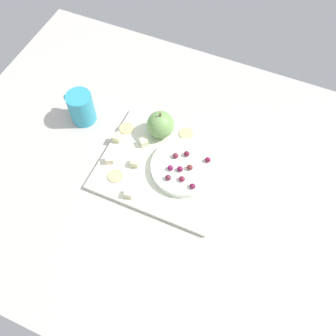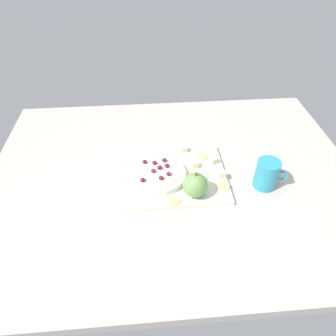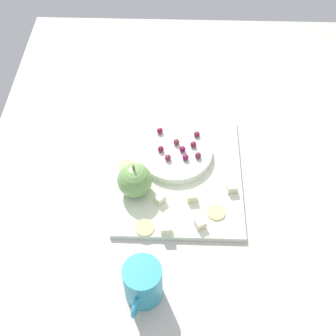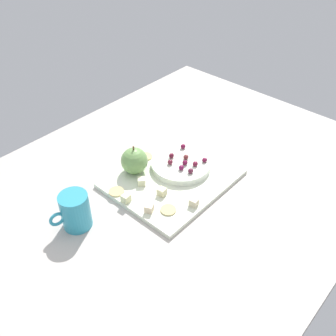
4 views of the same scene
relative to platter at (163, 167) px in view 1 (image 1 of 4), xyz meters
The scene contains 23 objects.
table 2.72cm from the platter, 108.90° to the left, with size 126.03×96.74×3.24cm, color #BBB2AA.
platter is the anchor object (origin of this frame).
serving_dish 5.93cm from the platter, 169.22° to the right, with size 17.78×17.78×1.97cm, color white.
apple_whole 11.85cm from the platter, 62.72° to the right, with size 7.81×7.81×7.81cm, color #71A054.
apple_stem 14.21cm from the platter, 62.72° to the right, with size 0.50×0.50×1.20cm, color brown.
cheese_cube_0 9.00cm from the platter, 28.59° to the right, with size 2.09×2.09×2.09cm, color beige.
cheese_cube_1 15.62cm from the platter, ahead, with size 2.09×2.09×2.09cm, color beige.
cheese_cube_2 12.80cm from the platter, 69.81° to the left, with size 2.09×2.09×2.09cm, color beige.
cheese_cube_3 7.78cm from the platter, 22.14° to the left, with size 2.09×2.09×2.09cm, color beige.
cheese_cube_4 14.75cm from the platter, 18.61° to the left, with size 2.09×2.09×2.09cm, color beige.
cracker_0 13.29cm from the platter, 38.37° to the left, with size 4.14×4.14×0.40cm, color #D3BF7F.
cracker_1 16.38cm from the platter, 25.81° to the right, with size 4.14×4.14×0.40cm, color #DCBB7B.
cracker_2 12.48cm from the platter, 98.85° to the right, with size 4.14×4.14×0.40cm, color #D1C47D.
grape_0 5.02cm from the platter, 133.78° to the right, with size 1.62×1.46×1.52cm, color maroon.
grape_1 8.22cm from the platter, behind, with size 1.62×1.46×1.48cm, color maroon.
grape_2 4.49cm from the platter, 160.21° to the left, with size 1.62×1.46×1.46cm, color maroon.
grape_3 6.28cm from the platter, behind, with size 1.62×1.46×1.45cm, color maroon.
grape_4 6.48cm from the platter, 128.30° to the left, with size 1.62×1.46×1.49cm, color #5E2137.
grape_5 12.49cm from the platter, 156.07° to the right, with size 1.62×1.46×1.48cm, color maroon.
grape_6 7.57cm from the platter, 139.10° to the right, with size 1.62×1.46×1.53cm, color maroon.
grape_7 8.29cm from the platter, 154.55° to the left, with size 1.62×1.46×1.43cm, color maroon.
grape_8 11.45cm from the platter, 157.90° to the left, with size 1.62×1.46×1.32cm, color maroon.
cup 29.68cm from the platter, 12.67° to the right, with size 10.46×7.33×9.88cm.
Camera 1 is at (-21.83, 46.68, 93.23)cm, focal length 40.38 mm.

